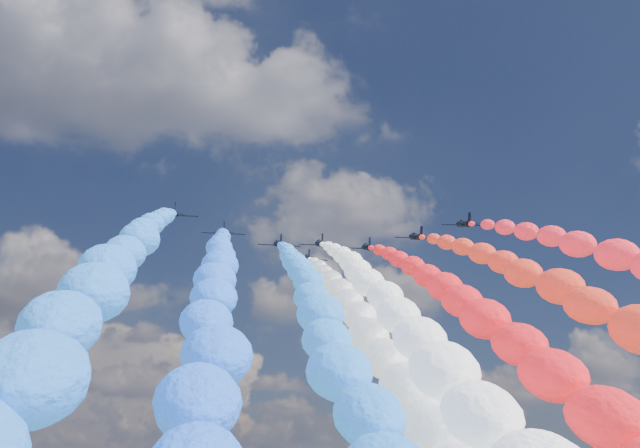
{
  "coord_description": "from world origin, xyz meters",
  "views": [
    {
      "loc": [
        -18.3,
        -155.62,
        56.36
      ],
      "look_at": [
        0.0,
        4.0,
        110.33
      ],
      "focal_mm": 46.53,
      "sensor_mm": 36.0,
      "label": 1
    }
  ],
  "objects": [
    {
      "name": "trail_0",
      "position": [
        -28.79,
        -69.22,
        79.91
      ],
      "size": [
        6.18,
        125.85,
        59.91
      ],
      "primitive_type": null,
      "color": "blue"
    },
    {
      "name": "jet_6",
      "position": [
        20.09,
        4.08,
        108.33
      ],
      "size": [
        9.02,
        12.17,
        6.13
      ],
      "primitive_type": null,
      "rotation": [
        0.32,
        0.0,
        0.02
      ],
      "color": "black"
    },
    {
      "name": "trail_3",
      "position": [
        0.81,
        -53.43,
        79.91
      ],
      "size": [
        6.18,
        125.85,
        59.91
      ],
      "primitive_type": null,
      "color": "white"
    },
    {
      "name": "trail_1",
      "position": [
        -19.62,
        -59.06,
        79.91
      ],
      "size": [
        6.18,
        125.85,
        59.91
      ],
      "primitive_type": null,
      "color": "blue"
    },
    {
      "name": "jet_5",
      "position": [
        11.18,
        12.52,
        108.33
      ],
      "size": [
        9.24,
        12.33,
        6.13
      ],
      "primitive_type": null,
      "rotation": [
        0.32,
        0.0,
        -0.04
      ],
      "color": "black"
    },
    {
      "name": "jet_3",
      "position": [
        0.81,
        11.15,
        108.33
      ],
      "size": [
        8.85,
        12.05,
        6.13
      ],
      "primitive_type": null,
      "rotation": [
        0.32,
        0.0,
        0.01
      ],
      "color": "black"
    },
    {
      "name": "trail_7",
      "position": [
        27.57,
        -69.81,
        79.91
      ],
      "size": [
        6.18,
        125.85,
        59.91
      ],
      "primitive_type": null,
      "color": "#F72433"
    },
    {
      "name": "jet_7",
      "position": [
        27.57,
        -5.23,
        108.33
      ],
      "size": [
        9.21,
        12.31,
        6.13
      ],
      "primitive_type": null,
      "rotation": [
        0.32,
        0.0,
        -0.04
      ],
      "color": "black"
    },
    {
      "name": "jet_2",
      "position": [
        -7.89,
        12.37,
        108.33
      ],
      "size": [
        9.4,
        12.45,
        6.13
      ],
      "primitive_type": null,
      "rotation": [
        0.32,
        0.0,
        0.05
      ],
      "color": "black"
    },
    {
      "name": "jet_4",
      "position": [
        -0.7,
        22.68,
        108.33
      ],
      "size": [
        9.0,
        12.16,
        6.13
      ],
      "primitive_type": null,
      "rotation": [
        0.32,
        0.0,
        -0.02
      ],
      "color": "black"
    },
    {
      "name": "trail_6",
      "position": [
        20.09,
        -60.5,
        79.91
      ],
      "size": [
        6.18,
        125.85,
        59.91
      ],
      "primitive_type": null,
      "color": "red"
    },
    {
      "name": "trail_4",
      "position": [
        -0.7,
        -41.91,
        79.91
      ],
      "size": [
        6.18,
        125.85,
        59.91
      ],
      "primitive_type": null,
      "color": "white"
    },
    {
      "name": "jet_1",
      "position": [
        -19.62,
        5.52,
        108.33
      ],
      "size": [
        9.19,
        12.3,
        6.13
      ],
      "primitive_type": null,
      "rotation": [
        0.32,
        0.0,
        0.03
      ],
      "color": "black"
    },
    {
      "name": "jet_0",
      "position": [
        -28.79,
        -4.64,
        108.33
      ],
      "size": [
        9.4,
        12.44,
        6.13
      ],
      "primitive_type": null,
      "rotation": [
        0.32,
        0.0,
        0.05
      ],
      "color": "black"
    },
    {
      "name": "trail_5",
      "position": [
        11.18,
        -52.06,
        79.91
      ],
      "size": [
        6.18,
        125.85,
        59.91
      ],
      "primitive_type": null,
      "color": "red"
    },
    {
      "name": "trail_2",
      "position": [
        -7.89,
        -52.21,
        79.91
      ],
      "size": [
        6.18,
        125.85,
        59.91
      ],
      "primitive_type": null,
      "color": "blue"
    }
  ]
}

